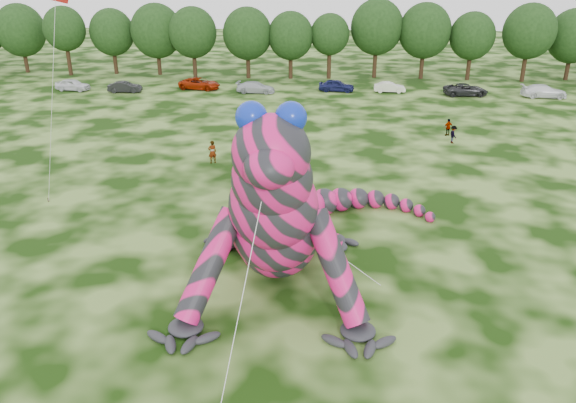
% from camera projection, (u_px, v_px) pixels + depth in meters
% --- Properties ---
extents(ground, '(240.00, 240.00, 0.00)m').
position_uv_depth(ground, '(293.00, 316.00, 25.32)').
color(ground, '#16330A').
rests_on(ground, ground).
extents(inflatable_gecko, '(17.25, 20.23, 9.81)m').
position_uv_depth(inflatable_gecko, '(278.00, 177.00, 27.93)').
color(inflatable_gecko, '#DA176C').
rests_on(inflatable_gecko, ground).
extents(flying_kite, '(4.70, 3.11, 14.24)m').
position_uv_depth(flying_kite, '(55.00, 10.00, 30.27)').
color(flying_kite, red).
rests_on(flying_kite, ground).
extents(tree_2, '(7.04, 6.34, 9.64)m').
position_uv_depth(tree_2, '(22.00, 38.00, 80.37)').
color(tree_2, black).
rests_on(tree_2, ground).
extents(tree_3, '(5.81, 5.23, 9.44)m').
position_uv_depth(tree_3, '(66.00, 41.00, 78.35)').
color(tree_3, black).
rests_on(tree_3, ground).
extents(tree_4, '(6.22, 5.60, 9.06)m').
position_uv_depth(tree_4, '(113.00, 41.00, 79.51)').
color(tree_4, black).
rests_on(tree_4, ground).
extents(tree_5, '(7.16, 6.44, 9.80)m').
position_uv_depth(tree_5, '(157.00, 39.00, 78.65)').
color(tree_5, black).
rests_on(tree_5, ground).
extents(tree_6, '(6.52, 5.86, 9.49)m').
position_uv_depth(tree_6, '(193.00, 42.00, 76.72)').
color(tree_6, black).
rests_on(tree_6, ground).
extents(tree_7, '(6.68, 6.01, 9.48)m').
position_uv_depth(tree_7, '(248.00, 43.00, 76.31)').
color(tree_7, black).
rests_on(tree_7, ground).
extents(tree_8, '(6.14, 5.53, 8.94)m').
position_uv_depth(tree_8, '(291.00, 45.00, 76.17)').
color(tree_8, black).
rests_on(tree_8, ground).
extents(tree_9, '(5.27, 4.74, 8.68)m').
position_uv_depth(tree_9, '(330.00, 46.00, 76.18)').
color(tree_9, black).
rests_on(tree_9, ground).
extents(tree_10, '(7.09, 6.38, 10.50)m').
position_uv_depth(tree_10, '(376.00, 39.00, 76.51)').
color(tree_10, black).
rests_on(tree_10, ground).
extents(tree_11, '(7.01, 6.31, 10.07)m').
position_uv_depth(tree_11, '(424.00, 41.00, 75.80)').
color(tree_11, black).
rests_on(tree_11, ground).
extents(tree_12, '(5.99, 5.39, 8.97)m').
position_uv_depth(tree_12, '(471.00, 46.00, 75.16)').
color(tree_12, black).
rests_on(tree_12, ground).
extents(tree_13, '(6.83, 6.15, 10.13)m').
position_uv_depth(tree_13, '(528.00, 43.00, 73.88)').
color(tree_13, black).
rests_on(tree_13, ground).
extents(tree_14, '(6.82, 6.14, 9.40)m').
position_uv_depth(tree_14, '(572.00, 45.00, 75.04)').
color(tree_14, black).
rests_on(tree_14, ground).
extents(car_0, '(4.47, 2.29, 1.46)m').
position_uv_depth(car_0, '(73.00, 85.00, 70.10)').
color(car_0, silver).
rests_on(car_0, ground).
extents(car_1, '(4.17, 1.78, 1.34)m').
position_uv_depth(car_1, '(125.00, 87.00, 69.13)').
color(car_1, black).
rests_on(car_1, ground).
extents(car_2, '(5.53, 3.32, 1.44)m').
position_uv_depth(car_2, '(200.00, 84.00, 70.83)').
color(car_2, '#911C04').
rests_on(car_2, ground).
extents(car_3, '(4.82, 2.22, 1.36)m').
position_uv_depth(car_3, '(256.00, 87.00, 68.85)').
color(car_3, '#B7BCC1').
rests_on(car_3, ground).
extents(car_4, '(4.53, 2.16, 1.49)m').
position_uv_depth(car_4, '(337.00, 85.00, 69.61)').
color(car_4, '#151949').
rests_on(car_4, ground).
extents(car_5, '(3.86, 1.42, 1.26)m').
position_uv_depth(car_5, '(390.00, 87.00, 69.17)').
color(car_5, silver).
rests_on(car_5, ground).
extents(car_6, '(5.40, 2.87, 1.44)m').
position_uv_depth(car_6, '(466.00, 90.00, 67.42)').
color(car_6, '#252527').
rests_on(car_6, ground).
extents(car_7, '(5.24, 2.29, 1.50)m').
position_uv_depth(car_7, '(544.00, 91.00, 66.43)').
color(car_7, white).
rests_on(car_7, ground).
extents(spectator_1, '(1.14, 1.16, 1.89)m').
position_uv_depth(spectator_1, '(252.00, 133.00, 49.35)').
color(spectator_1, gray).
rests_on(spectator_1, ground).
extents(spectator_3, '(1.01, 0.71, 1.59)m').
position_uv_depth(spectator_3, '(448.00, 127.00, 51.63)').
color(spectator_3, gray).
rests_on(spectator_3, ground).
extents(spectator_2, '(0.78, 1.12, 1.57)m').
position_uv_depth(spectator_2, '(453.00, 134.00, 49.49)').
color(spectator_2, gray).
rests_on(spectator_2, ground).
extents(spectator_0, '(0.80, 0.72, 1.84)m').
position_uv_depth(spectator_0, '(212.00, 152.00, 44.45)').
color(spectator_0, gray).
rests_on(spectator_0, ground).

